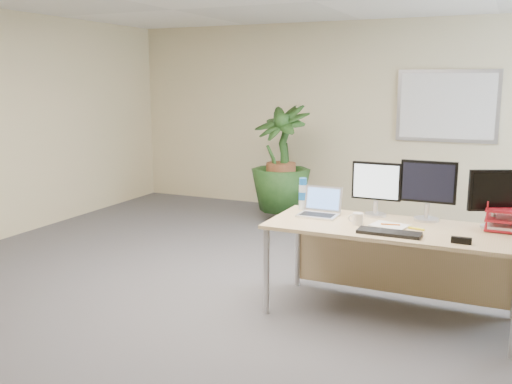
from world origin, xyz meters
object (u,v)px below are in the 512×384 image
at_px(monitor_left, 376,185).
at_px(laptop, 320,208).
at_px(floor_plant, 281,166).
at_px(desk, 394,242).
at_px(monitor_right, 428,187).

relative_size(monitor_left, laptop, 1.39).
xyz_separation_m(monitor_left, laptop, (-0.44, -0.16, -0.20)).
distance_m(floor_plant, monitor_left, 2.93).
height_order(desk, laptop, laptop).
bearing_deg(floor_plant, desk, -51.41).
relative_size(monitor_right, laptop, 1.50).
relative_size(floor_plant, monitor_left, 3.27).
distance_m(desk, laptop, 0.68).
distance_m(monitor_right, laptop, 0.90).
height_order(monitor_left, monitor_right, monitor_right).
bearing_deg(monitor_right, floor_plant, 133.91).
relative_size(desk, floor_plant, 1.31).
bearing_deg(desk, monitor_right, 43.68).
bearing_deg(laptop, desk, -2.91).
height_order(floor_plant, laptop, floor_plant).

